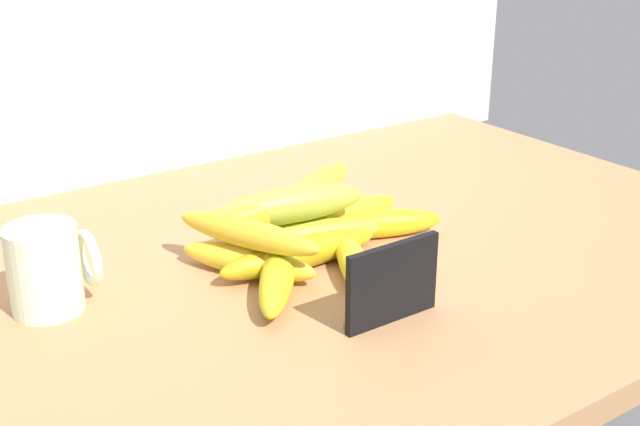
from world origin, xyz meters
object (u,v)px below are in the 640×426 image
at_px(coffee_mug, 47,268).
at_px(banana_8, 315,188).
at_px(banana_3, 278,276).
at_px(banana_10, 287,204).
at_px(banana_2, 351,215).
at_px(banana_7, 300,215).
at_px(banana_11, 290,205).
at_px(banana_5, 380,224).
at_px(banana_6, 355,266).
at_px(chalkboard_sign, 392,286).
at_px(banana_1, 300,253).
at_px(banana_4, 246,260).
at_px(banana_0, 301,237).
at_px(banana_9, 248,233).

relative_size(coffee_mug, banana_8, 0.47).
distance_m(banana_3, banana_10, 0.11).
xyz_separation_m(banana_2, banana_7, (-0.05, 0.03, 0.00)).
distance_m(banana_7, banana_11, 0.08).
xyz_separation_m(banana_5, banana_6, (-0.10, -0.08, -0.00)).
height_order(chalkboard_sign, banana_6, chalkboard_sign).
bearing_deg(banana_5, banana_1, -172.51).
xyz_separation_m(banana_4, banana_10, (0.07, 0.03, 0.04)).
xyz_separation_m(banana_6, banana_11, (-0.02, 0.10, 0.04)).
bearing_deg(banana_6, coffee_mug, 157.06).
bearing_deg(banana_5, banana_4, 178.45).
bearing_deg(banana_1, banana_8, 46.63).
distance_m(banana_0, banana_5, 0.11).
xyz_separation_m(coffee_mug, banana_5, (0.39, -0.05, -0.03)).
xyz_separation_m(coffee_mug, banana_11, (0.28, -0.03, 0.02)).
relative_size(chalkboard_sign, banana_3, 0.62).
xyz_separation_m(banana_2, banana_6, (-0.08, -0.12, -0.00)).
bearing_deg(banana_10, banana_5, -15.99).
relative_size(banana_7, banana_10, 1.13).
xyz_separation_m(banana_1, banana_6, (0.03, -0.06, -0.00)).
height_order(coffee_mug, banana_10, coffee_mug).
height_order(banana_8, banana_9, banana_8).
relative_size(banana_0, banana_2, 1.24).
xyz_separation_m(coffee_mug, banana_8, (0.34, 0.01, 0.01)).
relative_size(coffee_mug, banana_6, 0.54).
bearing_deg(banana_3, banana_10, 51.57).
relative_size(banana_9, banana_10, 1.01).
distance_m(chalkboard_sign, banana_7, 0.26).
distance_m(coffee_mug, banana_7, 0.33).
relative_size(coffee_mug, banana_2, 0.57).
bearing_deg(coffee_mug, banana_2, -0.68).
bearing_deg(banana_8, banana_10, -152.88).
relative_size(coffee_mug, banana_9, 0.49).
bearing_deg(banana_11, banana_4, -164.85).
relative_size(banana_6, banana_7, 0.81).
bearing_deg(banana_6, banana_7, 78.98).
relative_size(banana_5, banana_9, 0.85).
relative_size(banana_8, banana_10, 1.06).
distance_m(banana_1, banana_6, 0.07).
height_order(chalkboard_sign, banana_11, chalkboard_sign).
xyz_separation_m(coffee_mug, banana_10, (0.28, -0.02, 0.01)).
relative_size(chalkboard_sign, banana_4, 0.66).
bearing_deg(banana_10, banana_7, 43.56).
relative_size(banana_1, banana_2, 1.27).
bearing_deg(banana_5, banana_3, -164.22).
bearing_deg(banana_0, banana_8, 40.98).
bearing_deg(banana_11, banana_9, -161.20).
height_order(chalkboard_sign, banana_1, chalkboard_sign).
distance_m(chalkboard_sign, banana_10, 0.20).
bearing_deg(banana_9, banana_0, 13.43).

